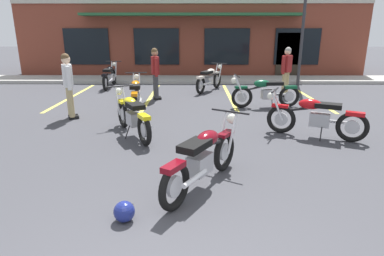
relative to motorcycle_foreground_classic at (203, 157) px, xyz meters
name	(u,v)px	position (x,y,z in m)	size (l,w,h in m)	color
ground_plane	(187,149)	(-0.29, 1.57, -0.46)	(80.00, 80.00, 0.00)	#3D3D42
sidewalk_kerb	(191,79)	(-0.29, 10.36, -0.39)	(22.00, 1.80, 0.14)	#A8A59E
brick_storefront_building	(192,37)	(-0.28, 14.34, 1.39)	(16.92, 6.07, 3.71)	brown
painted_stall_lines	(190,97)	(-0.29, 6.76, -0.46)	(8.34, 4.80, 0.01)	#DBCC4C
motorcycle_foreground_classic	(203,157)	(0.00, 0.00, 0.00)	(1.33, 1.88, 0.98)	black
motorcycle_red_sportbike	(110,76)	(-3.54, 8.63, 0.00)	(0.66, 2.11, 0.98)	black
motorcycle_black_cruiser	(209,79)	(0.43, 7.90, 0.00)	(1.25, 1.93, 0.98)	black
motorcycle_silver_naked	(132,115)	(-1.49, 2.44, 0.00)	(1.27, 1.91, 0.98)	black
motorcycle_blue_standard	(315,116)	(2.44, 2.35, 0.00)	(1.96, 1.17, 0.98)	black
motorcycle_green_cafe_racer	(136,94)	(-1.83, 4.84, 0.00)	(0.72, 2.10, 0.98)	black
motorcycle_orange_scrambler	(265,92)	(1.96, 5.16, 0.00)	(2.11, 0.66, 0.98)	black
person_in_black_shirt	(68,82)	(-3.36, 3.85, 0.49)	(0.39, 0.58, 1.68)	black
person_in_shorts_foreground	(286,69)	(3.02, 6.92, 0.49)	(0.46, 0.53, 1.68)	black
person_by_back_row	(155,71)	(-1.42, 6.33, 0.49)	(0.35, 0.61, 1.68)	black
helmet_on_pavement	(124,211)	(-0.98, -0.92, -0.33)	(0.26, 0.26, 0.26)	navy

